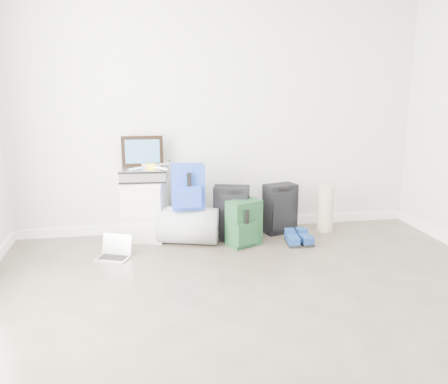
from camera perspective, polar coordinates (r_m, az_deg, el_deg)
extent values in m
plane|color=#3B322B|center=(3.27, 7.36, -17.60)|extent=(5.00, 5.00, 0.00)
cube|color=silver|center=(5.24, -0.51, 9.85)|extent=(4.50, 0.02, 2.70)
cube|color=white|center=(5.47, -0.46, -3.88)|extent=(4.50, 0.02, 0.10)
cube|color=silver|center=(5.16, -9.42, -4.12)|extent=(0.50, 0.45, 0.28)
cube|color=silver|center=(5.11, -9.49, -2.42)|extent=(0.53, 0.47, 0.04)
cube|color=silver|center=(5.07, -9.56, -0.68)|extent=(0.50, 0.45, 0.28)
cube|color=silver|center=(5.04, -9.63, 1.08)|extent=(0.53, 0.47, 0.04)
cube|color=#B2B2B7|center=(5.02, -9.67, 2.08)|extent=(0.50, 0.38, 0.14)
cube|color=black|center=(5.08, -9.79, 4.85)|extent=(0.44, 0.05, 0.33)
cube|color=#225689|center=(5.06, -9.79, 4.83)|extent=(0.36, 0.02, 0.25)
cube|color=yellow|center=(4.98, -8.79, 3.11)|extent=(0.11, 0.11, 0.05)
cube|color=white|center=(5.06, -7.61, 3.31)|extent=(0.22, 0.17, 0.02)
cube|color=white|center=(5.09, -9.72, 3.28)|extent=(0.17, 0.22, 0.02)
cube|color=white|center=(4.90, -10.00, 2.89)|extent=(0.22, 0.17, 0.02)
cube|color=white|center=(4.88, -7.82, 2.92)|extent=(0.17, 0.22, 0.02)
cylinder|color=gray|center=(4.96, -4.29, -4.04)|extent=(0.70, 0.55, 0.38)
cube|color=#1A3AA9|center=(4.84, -4.36, 0.65)|extent=(0.33, 0.20, 0.46)
cube|color=#1A3AA9|center=(4.75, -4.20, -0.56)|extent=(0.24, 0.07, 0.22)
cube|color=black|center=(5.04, 0.92, -2.54)|extent=(0.42, 0.31, 0.58)
cube|color=black|center=(4.93, 1.19, -2.93)|extent=(0.28, 0.10, 0.46)
cube|color=black|center=(4.86, 1.19, 0.15)|extent=(0.11, 0.05, 0.02)
cube|color=#13351B|center=(4.89, 2.40, -3.73)|extent=(0.39, 0.33, 0.47)
cube|color=#13351B|center=(4.81, 2.69, -5.04)|extent=(0.25, 0.17, 0.23)
cube|color=black|center=(5.31, 6.73, -1.99)|extent=(0.39, 0.29, 0.55)
cube|color=black|center=(5.20, 7.10, -2.32)|extent=(0.26, 0.10, 0.44)
cube|color=black|center=(5.14, 7.17, 0.43)|extent=(0.12, 0.06, 0.02)
cube|color=black|center=(5.03, 8.19, -6.04)|extent=(0.15, 0.31, 0.03)
cube|color=navy|center=(5.01, 8.21, -5.51)|extent=(0.14, 0.29, 0.07)
cube|color=black|center=(5.07, 9.60, -5.93)|extent=(0.13, 0.30, 0.03)
cube|color=navy|center=(5.05, 9.63, -5.40)|extent=(0.13, 0.29, 0.07)
cylinder|color=tan|center=(5.44, 12.16, -1.98)|extent=(0.17, 0.17, 0.52)
cube|color=#BABABF|center=(4.70, -13.21, -7.76)|extent=(0.36, 0.31, 0.01)
cube|color=black|center=(4.70, -13.22, -7.67)|extent=(0.29, 0.23, 0.00)
cube|color=black|center=(4.75, -12.73, -6.13)|extent=(0.28, 0.13, 0.20)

